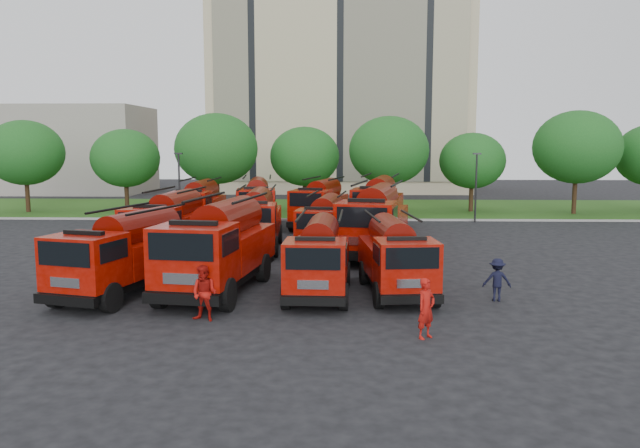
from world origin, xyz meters
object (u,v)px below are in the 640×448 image
(fire_truck_11, at_px, (379,204))
(firefighter_3, at_px, (496,301))
(firefighter_4, at_px, (164,275))
(fire_truck_3, at_px, (395,257))
(firefighter_2, at_px, (386,288))
(fire_truck_0, at_px, (124,254))
(fire_truck_1, at_px, (219,247))
(fire_truck_4, at_px, (169,224))
(fire_truck_6, at_px, (325,224))
(fire_truck_2, at_px, (319,257))
(firefighter_5, at_px, (398,251))
(fire_truck_9, at_px, (257,202))
(firefighter_0, at_px, (426,338))
(fire_truck_8, at_px, (198,206))
(fire_truck_5, at_px, (256,220))
(fire_truck_7, at_px, (374,221))
(fire_truck_10, at_px, (320,204))
(firefighter_1, at_px, (205,321))

(fire_truck_11, height_order, firefighter_3, fire_truck_11)
(firefighter_4, bearing_deg, firefighter_3, -166.93)
(fire_truck_3, height_order, firefighter_2, fire_truck_3)
(fire_truck_11, bearing_deg, fire_truck_0, -111.68)
(fire_truck_1, bearing_deg, fire_truck_4, 126.39)
(fire_truck_6, bearing_deg, fire_truck_3, -65.63)
(fire_truck_2, distance_m, firefighter_5, 10.75)
(fire_truck_4, relative_size, firefighter_2, 4.70)
(fire_truck_9, relative_size, firefighter_0, 4.09)
(fire_truck_4, bearing_deg, fire_truck_8, 99.62)
(fire_truck_0, relative_size, firefighter_5, 4.02)
(fire_truck_6, distance_m, firefighter_4, 9.60)
(fire_truck_6, relative_size, firefighter_5, 3.70)
(fire_truck_3, xyz_separation_m, firefighter_3, (3.68, -1.17, -1.45))
(fire_truck_5, bearing_deg, fire_truck_9, 94.51)
(fire_truck_6, height_order, fire_truck_11, fire_truck_11)
(firefighter_5, bearing_deg, fire_truck_3, 96.03)
(fire_truck_3, relative_size, fire_truck_9, 0.86)
(fire_truck_1, xyz_separation_m, fire_truck_4, (-4.06, 7.61, -0.13))
(fire_truck_7, xyz_separation_m, fire_truck_11, (0.78, 9.03, -0.02))
(fire_truck_7, height_order, fire_truck_10, fire_truck_7)
(fire_truck_8, bearing_deg, fire_truck_1, -74.39)
(fire_truck_3, relative_size, firefighter_1, 3.48)
(firefighter_1, xyz_separation_m, firefighter_5, (7.67, 13.67, 0.00))
(fire_truck_4, height_order, firefighter_2, fire_truck_4)
(fire_truck_10, xyz_separation_m, firefighter_2, (3.24, -18.08, -1.65))
(fire_truck_5, distance_m, fire_truck_6, 3.84)
(fire_truck_9, xyz_separation_m, firefighter_1, (1.30, -23.48, -1.68))
(firefighter_4, bearing_deg, fire_truck_1, 166.04)
(fire_truck_6, relative_size, fire_truck_7, 0.81)
(fire_truck_0, bearing_deg, fire_truck_3, 17.80)
(fire_truck_6, distance_m, firefighter_3, 12.56)
(fire_truck_11, distance_m, firefighter_0, 22.93)
(fire_truck_4, xyz_separation_m, fire_truck_6, (8.03, 1.72, -0.17))
(fire_truck_10, bearing_deg, fire_truck_8, -154.52)
(fire_truck_9, height_order, firefighter_5, fire_truck_9)
(fire_truck_5, relative_size, firefighter_2, 4.58)
(firefighter_0, distance_m, firefighter_3, 5.61)
(fire_truck_5, xyz_separation_m, fire_truck_11, (7.20, 7.17, 0.16))
(fire_truck_0, distance_m, fire_truck_5, 11.11)
(fire_truck_8, xyz_separation_m, fire_truck_10, (8.12, 1.70, -0.01))
(fire_truck_0, height_order, firefighter_4, fire_truck_0)
(fire_truck_3, bearing_deg, fire_truck_1, 173.99)
(fire_truck_6, bearing_deg, fire_truck_7, -19.23)
(fire_truck_6, bearing_deg, firefighter_3, -50.97)
(fire_truck_0, height_order, fire_truck_1, fire_truck_1)
(firefighter_2, bearing_deg, fire_truck_1, 75.80)
(fire_truck_1, distance_m, firefighter_4, 4.61)
(firefighter_0, bearing_deg, fire_truck_8, 76.20)
(fire_truck_4, distance_m, fire_truck_6, 8.21)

